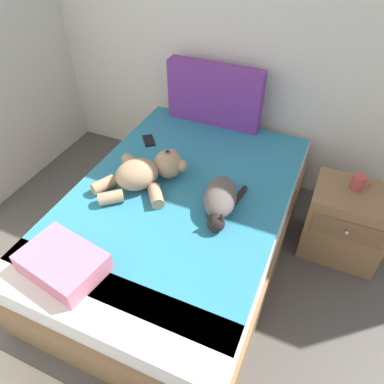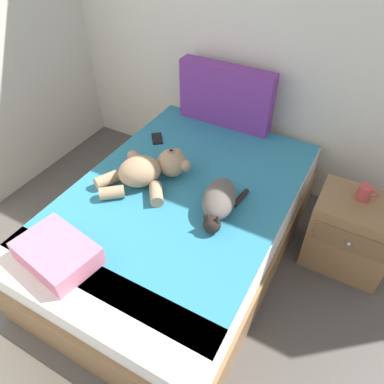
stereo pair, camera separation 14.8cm
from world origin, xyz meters
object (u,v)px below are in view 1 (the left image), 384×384
Objects in this scene: cat at (220,200)px; teddy_bear at (146,172)px; cell_phone at (149,140)px; mug at (358,182)px; throw_pillow at (63,263)px; patterned_cushion at (215,95)px; bed at (179,225)px; nightstand at (345,223)px.

cat is 0.51m from teddy_bear.
cell_phone is 1.34× the size of mug.
teddy_bear is at bearing 175.90° from cat.
cell_phone is 1.19m from throw_pillow.
cell_phone is at bearing -127.15° from patterned_cushion.
teddy_bear is 3.58× the size of cell_phone.
mug is (1.11, -0.38, -0.19)m from patterned_cushion.
cat is (0.27, -0.01, 0.34)m from bed.
cell_phone is (-0.34, -0.45, -0.23)m from patterned_cushion.
mug reaches higher than bed.
cell_phone reaches higher than bed.
cell_phone is at bearing -179.29° from nightstand.
teddy_bear reaches higher than bed.
teddy_bear is (-0.23, 0.02, 0.35)m from bed.
cat reaches higher than mug.
throw_pillow reaches higher than nightstand.
throw_pillow reaches higher than mug.
bed is 16.21× the size of mug.
patterned_cushion is at bearing 84.15° from throw_pillow.
patterned_cushion is 4.50× the size of cell_phone.
cell_phone is at bearing 117.68° from teddy_bear.
throw_pillow is at bearing -95.85° from patterned_cushion.
nightstand is at bearing 24.63° from bed.
throw_pillow is 3.33× the size of mug.
patterned_cushion is 1.37× the size of nightstand.
bed is at bearing -44.58° from cell_phone.
mug is at bearing 27.23° from bed.
cat is 3.68× the size of mug.
teddy_bear reaches higher than throw_pillow.
throw_pillow is (0.17, -1.18, 0.05)m from cell_phone.
bed is at bearing 69.08° from throw_pillow.
cell_phone is 1.49m from nightstand.
patterned_cushion is at bearing 82.30° from teddy_bear.
nightstand is 4.40× the size of mug.
cell_phone is at bearing 147.78° from cat.
bed is 0.44m from cat.
throw_pillow reaches higher than bed.
mug is (1.45, 0.07, 0.04)m from cell_phone.
throw_pillow is at bearing -135.72° from mug.
teddy_bear is (-0.50, 0.04, 0.01)m from cat.
cat reaches higher than throw_pillow.
bed is 1.16m from mug.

